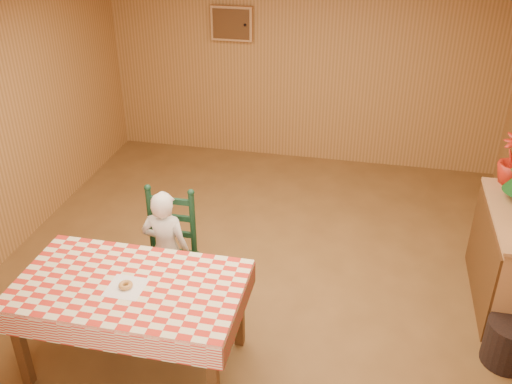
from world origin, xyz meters
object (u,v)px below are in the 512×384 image
dining_table (130,292)px  storage_bin (509,343)px  ladder_chair (169,252)px  seated_child (166,250)px

dining_table → storage_bin: size_ratio=4.43×
dining_table → ladder_chair: 0.81m
seated_child → storage_bin: size_ratio=3.01×
dining_table → storage_bin: 2.90m
storage_bin → ladder_chair: bearing=176.5°
ladder_chair → seated_child: seated_child is taller
ladder_chair → storage_bin: (2.79, -0.17, -0.32)m
storage_bin → dining_table: bearing=-167.5°
ladder_chair → storage_bin: ladder_chair is taller
dining_table → seated_child: 0.74m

